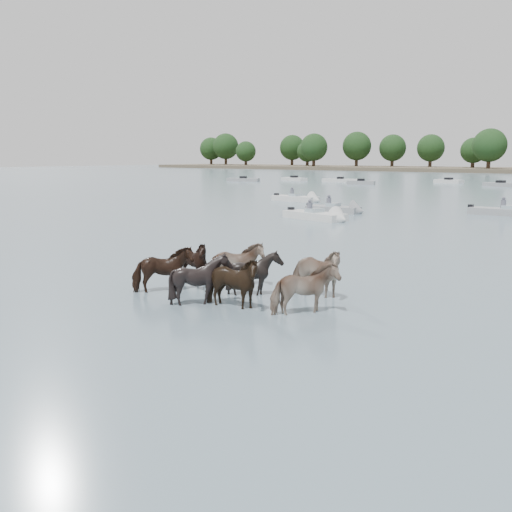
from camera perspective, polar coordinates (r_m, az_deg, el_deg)
The scene contains 7 objects.
ground at distance 18.13m, azimuth -11.20°, elevation -3.64°, with size 400.00×400.00×0.00m, color slate.
shoreline at distance 181.69m, azimuth 11.40°, elevation 8.54°, with size 160.00×30.00×1.00m, color #4C4233.
pony_herd at distance 17.22m, azimuth -2.06°, elevation -1.94°, with size 7.11×4.06×1.64m.
motorboat_a at distance 43.28m, azimuth 8.52°, elevation 4.55°, with size 4.65×2.19×1.92m.
motorboat_b at distance 38.27m, azimuth 6.62°, elevation 3.90°, with size 5.36×2.63×1.92m.
motorboat_f at distance 53.84m, azimuth 4.57°, elevation 5.65°, with size 5.20×1.77×1.92m.
treeline at distance 182.31m, azimuth 12.04°, elevation 10.56°, with size 146.23×23.72×12.53m.
Camera 1 is at (13.54, -11.30, 4.18)m, focal length 40.31 mm.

